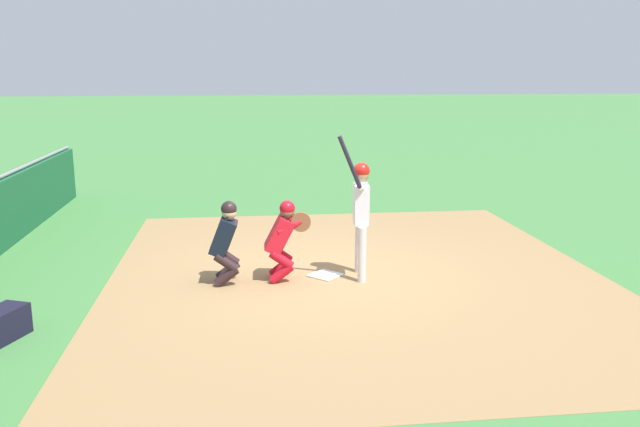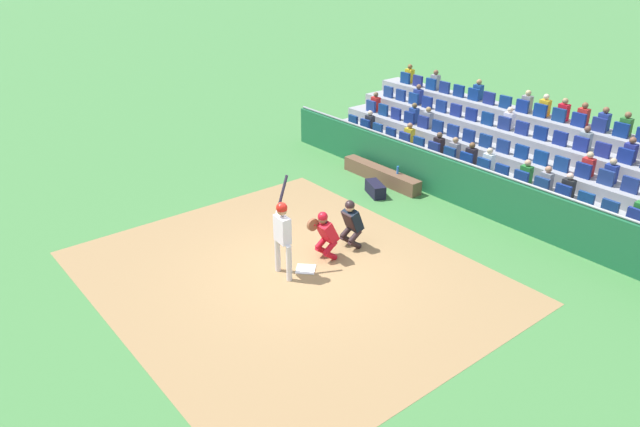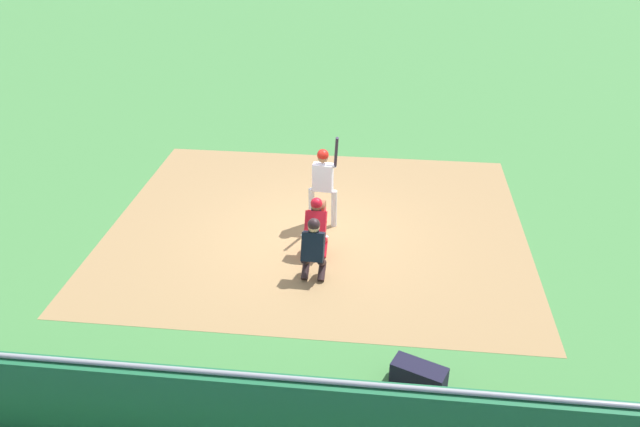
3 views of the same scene
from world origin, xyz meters
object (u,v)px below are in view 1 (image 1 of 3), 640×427
(home_plate_marker, at_px, (325,275))
(batter_at_plate, at_px, (361,207))
(home_plate_umpire, at_px, (226,238))
(catcher_crouching, at_px, (283,236))

(home_plate_marker, xyz_separation_m, batter_at_plate, (0.13, 0.53, 1.12))
(home_plate_umpire, bearing_deg, catcher_crouching, 92.80)
(home_plate_marker, bearing_deg, batter_at_plate, 76.15)
(batter_at_plate, height_order, home_plate_umpire, batter_at_plate)
(batter_at_plate, bearing_deg, home_plate_marker, -103.85)
(home_plate_marker, relative_size, batter_at_plate, 0.19)
(catcher_crouching, bearing_deg, batter_at_plate, 89.60)
(home_plate_marker, relative_size, home_plate_umpire, 0.34)
(home_plate_marker, distance_m, home_plate_umpire, 1.69)
(catcher_crouching, bearing_deg, home_plate_marker, 100.40)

